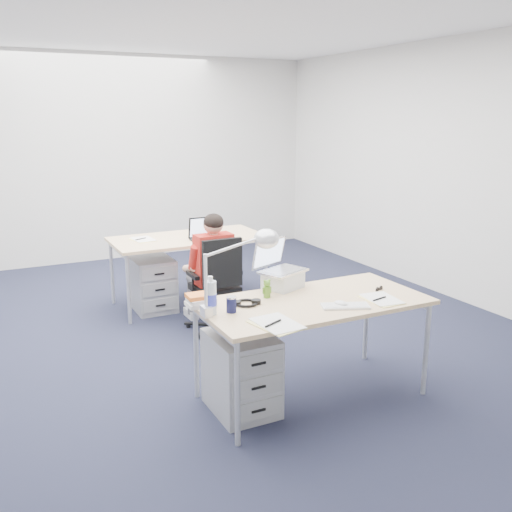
# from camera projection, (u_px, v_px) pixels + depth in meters

# --- Properties ---
(floor) EXTENTS (7.00, 7.00, 0.00)m
(floor) POSITION_uv_depth(u_px,v_px,m) (202.00, 344.00, 5.08)
(floor) COLOR black
(floor) RESTS_ON ground
(room) EXTENTS (6.02, 7.02, 2.80)m
(room) POSITION_uv_depth(u_px,v_px,m) (198.00, 150.00, 4.67)
(room) COLOR beige
(room) RESTS_ON ground
(desk_near) EXTENTS (1.60, 0.80, 0.73)m
(desk_near) POSITION_uv_depth(u_px,v_px,m) (313.00, 306.00, 4.00)
(desk_near) COLOR tan
(desk_near) RESTS_ON ground
(desk_far) EXTENTS (1.60, 0.80, 0.73)m
(desk_far) POSITION_uv_depth(u_px,v_px,m) (188.00, 241.00, 6.05)
(desk_far) COLOR tan
(desk_far) RESTS_ON ground
(office_chair) EXTENTS (0.58, 0.58, 0.92)m
(office_chair) POSITION_uv_depth(u_px,v_px,m) (216.00, 304.00, 5.36)
(office_chair) COLOR black
(office_chair) RESTS_ON ground
(seated_person) EXTENTS (0.35, 0.61, 1.11)m
(seated_person) POSITION_uv_depth(u_px,v_px,m) (209.00, 270.00, 5.43)
(seated_person) COLOR red
(seated_person) RESTS_ON ground
(drawer_pedestal_near) EXTENTS (0.40, 0.50, 0.55)m
(drawer_pedestal_near) POSITION_uv_depth(u_px,v_px,m) (241.00, 373.00, 3.90)
(drawer_pedestal_near) COLOR #A1A3A6
(drawer_pedestal_near) RESTS_ON ground
(drawer_pedestal_far) EXTENTS (0.40, 0.50, 0.55)m
(drawer_pedestal_far) POSITION_uv_depth(u_px,v_px,m) (153.00, 284.00, 5.95)
(drawer_pedestal_far) COLOR #A1A3A6
(drawer_pedestal_far) RESTS_ON ground
(silver_laptop) EXTENTS (0.41, 0.37, 0.36)m
(silver_laptop) POSITION_uv_depth(u_px,v_px,m) (283.00, 265.00, 4.23)
(silver_laptop) COLOR silver
(silver_laptop) RESTS_ON desk_near
(wireless_keyboard) EXTENTS (0.35, 0.24, 0.02)m
(wireless_keyboard) POSITION_uv_depth(u_px,v_px,m) (345.00, 306.00, 3.85)
(wireless_keyboard) COLOR white
(wireless_keyboard) RESTS_ON desk_near
(computer_mouse) EXTENTS (0.10, 0.12, 0.04)m
(computer_mouse) POSITION_uv_depth(u_px,v_px,m) (341.00, 303.00, 3.87)
(computer_mouse) COLOR white
(computer_mouse) RESTS_ON desk_near
(headphones) EXTENTS (0.24, 0.20, 0.03)m
(headphones) POSITION_uv_depth(u_px,v_px,m) (246.00, 302.00, 3.89)
(headphones) COLOR black
(headphones) RESTS_ON desk_near
(can_koozie) EXTENTS (0.08, 0.08, 0.11)m
(can_koozie) POSITION_uv_depth(u_px,v_px,m) (231.00, 304.00, 3.74)
(can_koozie) COLOR #13153C
(can_koozie) RESTS_ON desk_near
(water_bottle) EXTENTS (0.11, 0.11, 0.26)m
(water_bottle) POSITION_uv_depth(u_px,v_px,m) (211.00, 295.00, 3.68)
(water_bottle) COLOR silver
(water_bottle) RESTS_ON desk_near
(bear_figurine) EXTENTS (0.09, 0.07, 0.13)m
(bear_figurine) POSITION_uv_depth(u_px,v_px,m) (267.00, 288.00, 4.04)
(bear_figurine) COLOR #3A7820
(bear_figurine) RESTS_ON desk_near
(book_stack) EXTENTS (0.23, 0.20, 0.08)m
(book_stack) POSITION_uv_depth(u_px,v_px,m) (200.00, 300.00, 3.87)
(book_stack) COLOR silver
(book_stack) RESTS_ON desk_near
(cordless_phone) EXTENTS (0.04, 0.03, 0.15)m
(cordless_phone) POSITION_uv_depth(u_px,v_px,m) (210.00, 303.00, 3.70)
(cordless_phone) COLOR black
(cordless_phone) RESTS_ON desk_near
(papers_left) EXTENTS (0.27, 0.35, 0.01)m
(papers_left) POSITION_uv_depth(u_px,v_px,m) (276.00, 325.00, 3.51)
(papers_left) COLOR #FFF293
(papers_left) RESTS_ON desk_near
(papers_right) EXTENTS (0.22, 0.30, 0.01)m
(papers_right) POSITION_uv_depth(u_px,v_px,m) (382.00, 300.00, 3.99)
(papers_right) COLOR #FFF293
(papers_right) RESTS_ON desk_near
(sunglasses) EXTENTS (0.10, 0.07, 0.02)m
(sunglasses) POSITION_uv_depth(u_px,v_px,m) (379.00, 289.00, 4.21)
(sunglasses) COLOR black
(sunglasses) RESTS_ON desk_near
(desk_lamp) EXTENTS (0.51, 0.26, 0.56)m
(desk_lamp) POSITION_uv_depth(u_px,v_px,m) (230.00, 271.00, 3.68)
(desk_lamp) COLOR silver
(desk_lamp) RESTS_ON desk_near
(dark_laptop) EXTENTS (0.34, 0.33, 0.25)m
(dark_laptop) POSITION_uv_depth(u_px,v_px,m) (208.00, 229.00, 5.84)
(dark_laptop) COLOR black
(dark_laptop) RESTS_ON desk_far
(far_cup) EXTENTS (0.08, 0.08, 0.11)m
(far_cup) POSITION_uv_depth(u_px,v_px,m) (203.00, 231.00, 6.07)
(far_cup) COLOR white
(far_cup) RESTS_ON desk_far
(far_papers) EXTENTS (0.22, 0.30, 0.01)m
(far_papers) POSITION_uv_depth(u_px,v_px,m) (142.00, 240.00, 5.90)
(far_papers) COLOR white
(far_papers) RESTS_ON desk_far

